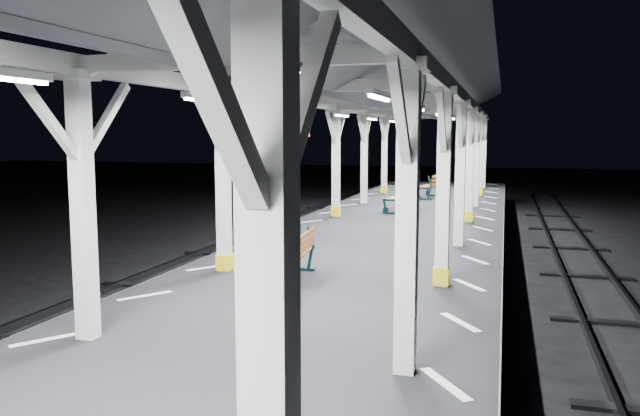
% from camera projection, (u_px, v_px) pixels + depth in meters
% --- Properties ---
extents(ground, '(120.00, 120.00, 0.00)m').
position_uv_depth(ground, '(291.00, 373.00, 9.32)').
color(ground, black).
rests_on(ground, ground).
extents(platform, '(6.00, 50.00, 1.00)m').
position_uv_depth(platform, '(291.00, 341.00, 9.26)').
color(platform, black).
rests_on(platform, ground).
extents(hazard_stripes_left, '(1.00, 48.00, 0.01)m').
position_uv_depth(hazard_stripes_left, '(145.00, 296.00, 9.89)').
color(hazard_stripes_left, silver).
rests_on(hazard_stripes_left, platform).
extents(hazard_stripes_right, '(1.00, 48.00, 0.01)m').
position_uv_depth(hazard_stripes_right, '(460.00, 322.00, 8.51)').
color(hazard_stripes_right, silver).
rests_on(hazard_stripes_right, platform).
extents(track_left, '(2.20, 60.00, 0.16)m').
position_uv_depth(track_left, '(17.00, 337.00, 10.72)').
color(track_left, '#2D2D33').
rests_on(track_left, ground).
extents(canopy, '(5.40, 49.00, 4.65)m').
position_uv_depth(canopy, '(289.00, 63.00, 8.77)').
color(canopy, beige).
rests_on(canopy, platform).
extents(bench_mid, '(0.73, 1.63, 0.86)m').
position_uv_depth(bench_mid, '(295.00, 255.00, 10.90)').
color(bench_mid, black).
rests_on(bench_mid, platform).
extents(bench_far, '(0.90, 1.83, 0.95)m').
position_uv_depth(bench_far, '(403.00, 196.00, 20.58)').
color(bench_far, black).
rests_on(bench_far, platform).
extents(bench_extra, '(0.84, 1.83, 0.96)m').
position_uv_depth(bench_extra, '(431.00, 185.00, 24.88)').
color(bench_extra, black).
rests_on(bench_extra, platform).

